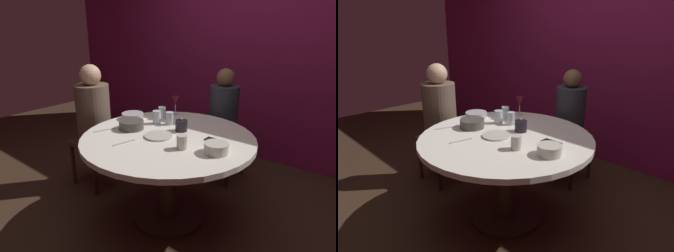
{
  "view_description": "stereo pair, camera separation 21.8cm",
  "coord_description": "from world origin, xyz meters",
  "views": [
    {
      "loc": [
        1.28,
        -1.62,
        1.52
      ],
      "look_at": [
        0.0,
        0.0,
        0.8
      ],
      "focal_mm": 30.84,
      "sensor_mm": 36.0,
      "label": 1
    },
    {
      "loc": [
        1.45,
        -1.47,
        1.52
      ],
      "look_at": [
        0.0,
        0.0,
        0.8
      ],
      "focal_mm": 30.84,
      "sensor_mm": 36.0,
      "label": 2
    }
  ],
  "objects": [
    {
      "name": "cup_by_right_diner",
      "position": [
        0.23,
        -0.13,
        0.77
      ],
      "size": [
        0.07,
        0.07,
        0.1
      ],
      "primitive_type": "cylinder",
      "color": "beige",
      "rests_on": "dining_table"
    },
    {
      "name": "bowl_salad_center",
      "position": [
        0.44,
        -0.05,
        0.76
      ],
      "size": [
        0.16,
        0.16,
        0.07
      ],
      "primitive_type": "cylinder",
      "color": "beige",
      "rests_on": "dining_table"
    },
    {
      "name": "cup_near_candle",
      "position": [
        -0.16,
        0.22,
        0.78
      ],
      "size": [
        0.06,
        0.06,
        0.11
      ],
      "primitive_type": "cylinder",
      "color": "silver",
      "rests_on": "dining_table"
    },
    {
      "name": "fork_near_plate",
      "position": [
        -0.16,
        -0.31,
        0.73
      ],
      "size": [
        0.05,
        0.18,
        0.01
      ],
      "primitive_type": "cube",
      "rotation": [
        0.0,
        0.0,
        -0.22
      ],
      "color": "#B7B7BC",
      "rests_on": "dining_table"
    },
    {
      "name": "bowl_serving_large",
      "position": [
        -0.52,
        0.13,
        0.75
      ],
      "size": [
        0.19,
        0.19,
        0.05
      ],
      "primitive_type": "cylinder",
      "color": "#B7B7BC",
      "rests_on": "dining_table"
    },
    {
      "name": "dining_table",
      "position": [
        0.0,
        0.0,
        0.57
      ],
      "size": [
        1.33,
        1.33,
        0.72
      ],
      "color": "silver",
      "rests_on": "ground"
    },
    {
      "name": "back_wall",
      "position": [
        0.0,
        1.62,
        1.3
      ],
      "size": [
        6.0,
        0.1,
        2.6
      ],
      "primitive_type": "cube",
      "color": "maroon",
      "rests_on": "ground"
    },
    {
      "name": "wine_glass",
      "position": [
        -0.29,
        0.48,
        0.85
      ],
      "size": [
        0.08,
        0.08,
        0.18
      ],
      "color": "silver",
      "rests_on": "dining_table"
    },
    {
      "name": "cell_phone",
      "position": [
        0.33,
        0.13,
        0.73
      ],
      "size": [
        0.14,
        0.07,
        0.01
      ],
      "primitive_type": "cube",
      "rotation": [
        0.0,
        0.0,
        4.72
      ],
      "color": "black",
      "rests_on": "dining_table"
    },
    {
      "name": "knife_near_plate",
      "position": [
        -0.47,
        -0.22,
        0.73
      ],
      "size": [
        0.07,
        0.18,
        0.01
      ],
      "primitive_type": "cube",
      "rotation": [
        0.0,
        0.0,
        -0.34
      ],
      "color": "#B7B7BC",
      "rests_on": "dining_table"
    },
    {
      "name": "ground_plane",
      "position": [
        0.0,
        0.0,
        0.0
      ],
      "size": [
        8.0,
        8.0,
        0.0
      ],
      "primitive_type": "plane",
      "color": "#382619"
    },
    {
      "name": "cup_by_left_diner",
      "position": [
        -0.26,
        0.17,
        0.78
      ],
      "size": [
        0.07,
        0.07,
        0.11
      ],
      "primitive_type": "cylinder",
      "color": "silver",
      "rests_on": "dining_table"
    },
    {
      "name": "bowl_small_white",
      "position": [
        -0.33,
        -0.06,
        0.76
      ],
      "size": [
        0.2,
        0.2,
        0.07
      ],
      "primitive_type": "cylinder",
      "color": "#4C4742",
      "rests_on": "dining_table"
    },
    {
      "name": "seated_diner_left",
      "position": [
        -0.91,
        0.0,
        0.73
      ],
      "size": [
        0.4,
        0.4,
        1.2
      ],
      "rotation": [
        0.0,
        0.0,
        6.28
      ],
      "color": "#3F2D1E",
      "rests_on": "ground"
    },
    {
      "name": "seated_diner_back",
      "position": [
        0.0,
        0.89,
        0.7
      ],
      "size": [
        0.4,
        0.4,
        1.14
      ],
      "rotation": [
        0.0,
        0.0,
        4.71
      ],
      "color": "#3F2D1E",
      "rests_on": "ground"
    },
    {
      "name": "candle_holder",
      "position": [
        0.02,
        0.15,
        0.77
      ],
      "size": [
        0.1,
        0.1,
        0.11
      ],
      "color": "black",
      "rests_on": "dining_table"
    },
    {
      "name": "dinner_plate",
      "position": [
        -0.05,
        -0.06,
        0.73
      ],
      "size": [
        0.22,
        0.22,
        0.01
      ],
      "primitive_type": "cylinder",
      "color": "beige",
      "rests_on": "dining_table"
    },
    {
      "name": "cup_center_front",
      "position": [
        -0.31,
        0.31,
        0.78
      ],
      "size": [
        0.07,
        0.07,
        0.11
      ],
      "primitive_type": "cylinder",
      "color": "silver",
      "rests_on": "dining_table"
    }
  ]
}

